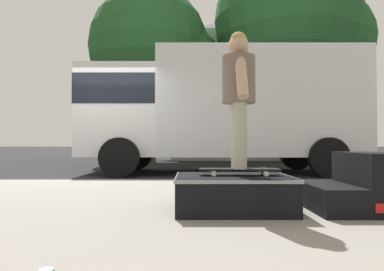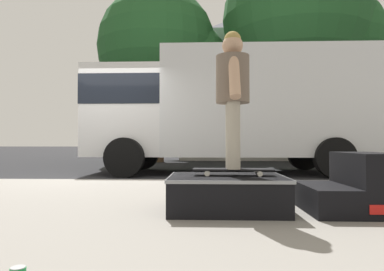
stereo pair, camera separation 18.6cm
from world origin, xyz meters
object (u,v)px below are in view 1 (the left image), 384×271
kicker_ramp (357,186)px  street_tree_neighbour (156,51)px  box_truck (219,107)px  skate_box (233,192)px  skater_kid (238,88)px  street_tree_main (294,26)px  skateboard (239,170)px

kicker_ramp → street_tree_neighbour: bearing=106.3°
box_truck → street_tree_neighbour: size_ratio=0.97×
skate_box → kicker_ramp: kicker_ramp is taller
skater_kid → street_tree_main: bearing=70.4°
skate_box → skateboard: skateboard is taller
skateboard → street_tree_neighbour: 11.45m
skater_kid → box_truck: box_truck is taller
street_tree_main → street_tree_neighbour: bearing=-180.0°
kicker_ramp → skater_kid: size_ratio=0.62×
skateboard → box_truck: size_ratio=0.11×
street_tree_main → skate_box: bearing=-109.9°
street_tree_main → street_tree_neighbour: 5.79m
kicker_ramp → skateboard: (-1.14, 0.04, 0.16)m
kicker_ramp → skater_kid: (-1.14, 0.04, 0.97)m
skateboard → skate_box: bearing=-144.7°
skater_kid → box_truck: (0.23, 5.46, 0.38)m
skate_box → street_tree_neighbour: 11.55m
skate_box → skateboard: bearing=35.3°
street_tree_neighbour → box_truck: bearing=-66.8°
street_tree_neighbour → skater_kid: bearing=-79.6°
skateboard → skater_kid: skater_kid is taller
skate_box → box_truck: box_truck is taller
box_truck → skate_box: bearing=-93.1°
skateboard → skater_kid: bearing=-90.0°
box_truck → street_tree_main: (3.52, 5.07, 3.89)m
box_truck → skateboard: bearing=-92.4°
skateboard → street_tree_neighbour: bearing=100.4°
skate_box → street_tree_main: street_tree_main is taller
box_truck → street_tree_main: bearing=55.2°
street_tree_neighbour → skate_box: bearing=-79.9°
skater_kid → street_tree_main: (3.76, 10.53, 4.27)m
skater_kid → kicker_ramp: bearing=-2.2°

